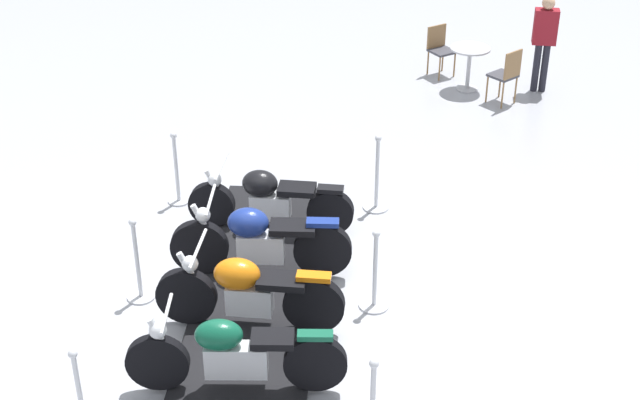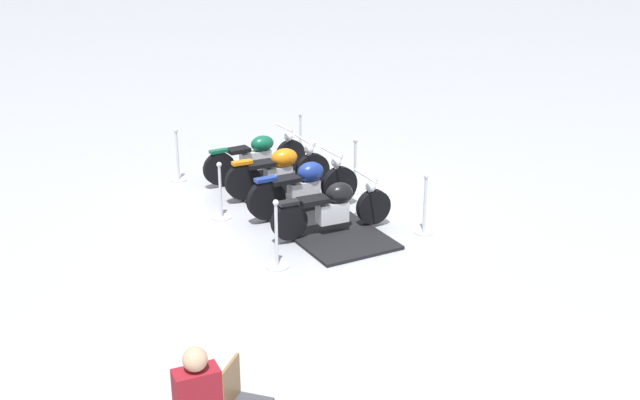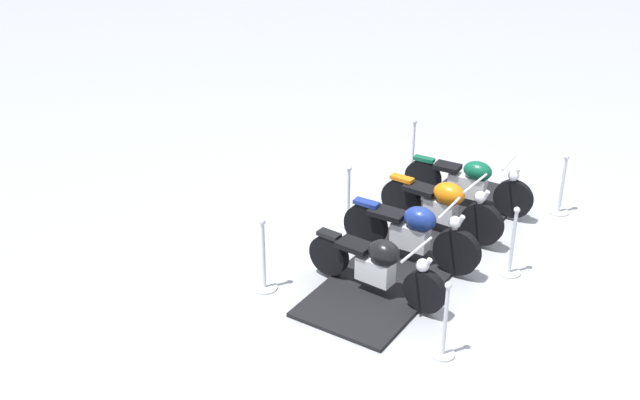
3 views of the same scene
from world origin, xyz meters
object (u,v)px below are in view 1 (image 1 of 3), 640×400
(cafe_chair_near_table, at_px, (440,47))
(motorcycle_navy, at_px, (258,239))
(stanchion_right_mid, at_px, (139,273))
(stanchion_left_mid, at_px, (375,284))
(motorcycle_copper, at_px, (247,290))
(motorcycle_forest, at_px, (231,353))
(stanchion_left_front, at_px, (377,187))
(motorcycle_black, at_px, (268,199))
(cafe_chair_across_table, at_px, (507,73))
(cafe_table, at_px, (469,58))
(bystander_person, at_px, (544,36))
(stanchion_right_front, at_px, (177,179))

(cafe_chair_near_table, bearing_deg, motorcycle_navy, -55.69)
(stanchion_right_mid, distance_m, stanchion_left_mid, 2.72)
(stanchion_right_mid, distance_m, cafe_chair_near_table, 8.09)
(motorcycle_copper, relative_size, motorcycle_forest, 0.92)
(stanchion_right_mid, bearing_deg, motorcycle_forest, 108.63)
(stanchion_right_mid, xyz_separation_m, stanchion_left_front, (-3.36, -1.07, -0.01))
(motorcycle_black, height_order, cafe_chair_across_table, cafe_chair_across_table)
(motorcycle_navy, relative_size, cafe_chair_across_table, 2.13)
(motorcycle_black, height_order, cafe_table, motorcycle_black)
(stanchion_right_mid, xyz_separation_m, bystander_person, (-7.53, -3.97, 0.67))
(cafe_table, bearing_deg, stanchion_right_front, 22.76)
(motorcycle_black, distance_m, stanchion_left_mid, 2.08)
(stanchion_right_front, xyz_separation_m, bystander_person, (-6.69, -1.88, 0.65))
(stanchion_right_front, height_order, bystander_person, bystander_person)
(cafe_chair_near_table, distance_m, bystander_person, 1.89)
(cafe_chair_across_table, bearing_deg, cafe_chair_near_table, -4.30)
(motorcycle_forest, bearing_deg, stanchion_left_front, -113.41)
(motorcycle_navy, bearing_deg, motorcycle_copper, 88.56)
(motorcycle_navy, bearing_deg, motorcycle_forest, 88.20)
(stanchion_right_front, xyz_separation_m, stanchion_left_front, (-2.52, 1.01, -0.03))
(bystander_person, bearing_deg, stanchion_right_mid, -36.13)
(motorcycle_navy, xyz_separation_m, stanchion_left_front, (-1.93, -1.09, -0.20))
(motorcycle_black, xyz_separation_m, stanchion_right_mid, (1.81, 0.93, -0.15))
(stanchion_right_front, distance_m, bystander_person, 6.98)
(motorcycle_navy, bearing_deg, cafe_chair_near_table, -111.82)
(motorcycle_copper, height_order, motorcycle_forest, motorcycle_copper)
(stanchion_left_mid, height_order, cafe_chair_across_table, stanchion_left_mid)
(stanchion_left_front, relative_size, stanchion_left_mid, 1.07)
(stanchion_right_mid, relative_size, bystander_person, 0.64)
(stanchion_left_mid, distance_m, bystander_person, 7.10)
(stanchion_left_front, xyz_separation_m, cafe_chair_near_table, (-2.83, -4.14, 0.19))
(motorcycle_black, relative_size, stanchion_right_mid, 1.87)
(motorcycle_black, xyz_separation_m, bystander_person, (-5.72, -3.03, 0.52))
(stanchion_right_front, relative_size, stanchion_left_mid, 1.03)
(motorcycle_navy, distance_m, motorcycle_forest, 2.05)
(motorcycle_copper, xyz_separation_m, stanchion_left_front, (-2.32, -2.04, -0.19))
(stanchion_right_mid, distance_m, cafe_chair_across_table, 7.62)
(stanchion_right_mid, height_order, bystander_person, bystander_person)
(motorcycle_copper, distance_m, motorcycle_forest, 1.03)
(motorcycle_forest, relative_size, stanchion_right_mid, 1.98)
(cafe_table, bearing_deg, motorcycle_forest, 47.83)
(cafe_chair_near_table, bearing_deg, motorcycle_forest, -51.22)
(stanchion_right_mid, height_order, cafe_chair_near_table, stanchion_right_mid)
(stanchion_right_front, xyz_separation_m, cafe_chair_across_table, (-5.85, -1.56, 0.20))
(motorcycle_copper, relative_size, stanchion_left_front, 1.77)
(motorcycle_navy, bearing_deg, stanchion_left_front, -130.08)
(motorcycle_navy, height_order, stanchion_right_mid, stanchion_right_mid)
(motorcycle_copper, xyz_separation_m, stanchion_right_mid, (1.04, -0.97, -0.18))
(cafe_chair_across_table, bearing_deg, cafe_table, -0.00)
(stanchion_left_mid, bearing_deg, cafe_chair_near_table, -120.52)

